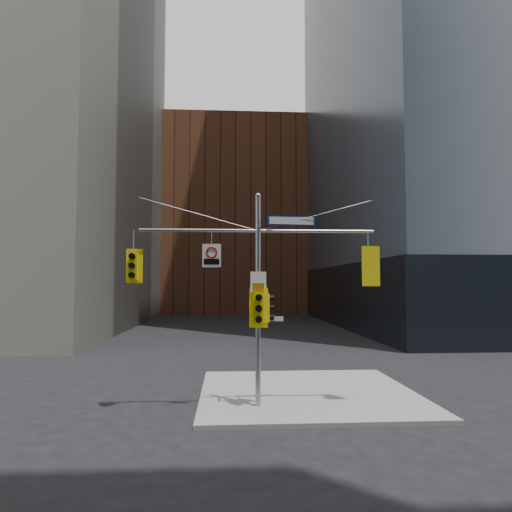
{
  "coord_description": "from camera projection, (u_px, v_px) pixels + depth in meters",
  "views": [
    {
      "loc": [
        -1.03,
        -13.38,
        4.2
      ],
      "look_at": [
        -0.07,
        2.0,
        5.14
      ],
      "focal_mm": 32.0,
      "sensor_mm": 36.0,
      "label": 1
    }
  ],
  "objects": [
    {
      "name": "ground",
      "position": [
        263.0,
        430.0,
        13.14
      ],
      "size": [
        160.0,
        160.0,
        0.0
      ],
      "primitive_type": "plane",
      "color": "black",
      "rests_on": "ground"
    },
    {
      "name": "sidewalk_corner",
      "position": [
        307.0,
        393.0,
        17.25
      ],
      "size": [
        8.0,
        8.0,
        0.15
      ],
      "primitive_type": "cube",
      "color": "gray",
      "rests_on": "ground"
    },
    {
      "name": "street_sign_blade",
      "position": [
        292.0,
        221.0,
        15.58
      ],
      "size": [
        1.64,
        0.2,
        0.32
      ],
      "rotation": [
        0.0,
        0.0,
        0.1
      ],
      "color": "#10279B",
      "rests_on": "ground"
    },
    {
      "name": "podium_ne",
      "position": [
        510.0,
        295.0,
        46.93
      ],
      "size": [
        36.4,
        36.4,
        6.0
      ],
      "primitive_type": "cube",
      "color": "black",
      "rests_on": "ground"
    },
    {
      "name": "street_blade_ns",
      "position": [
        257.0,
        322.0,
        15.75
      ],
      "size": [
        0.06,
        0.81,
        0.16
      ],
      "rotation": [
        0.0,
        0.0,
        0.03
      ],
      "color": "#145926",
      "rests_on": "ground"
    },
    {
      "name": "signal_assembly",
      "position": [
        258.0,
        277.0,
        15.39
      ],
      "size": [
        8.0,
        0.8,
        7.3
      ],
      "color": "gray",
      "rests_on": "ground"
    },
    {
      "name": "traffic_light_east_arm",
      "position": [
        368.0,
        266.0,
        15.65
      ],
      "size": [
        0.65,
        0.57,
        1.36
      ],
      "rotation": [
        0.0,
        0.0,
        3.31
      ],
      "color": "yellow",
      "rests_on": "ground"
    },
    {
      "name": "brick_midrise",
      "position": [
        234.0,
        222.0,
        71.77
      ],
      "size": [
        26.0,
        20.0,
        28.0
      ],
      "primitive_type": "cube",
      "color": "brown",
      "rests_on": "ground"
    },
    {
      "name": "regulatory_sign_arm",
      "position": [
        212.0,
        255.0,
        15.32
      ],
      "size": [
        0.63,
        0.1,
        0.78
      ],
      "rotation": [
        0.0,
        0.0,
        -0.08
      ],
      "color": "silver",
      "rests_on": "ground"
    },
    {
      "name": "traffic_light_pole_side",
      "position": [
        268.0,
        308.0,
        15.35
      ],
      "size": [
        0.38,
        0.33,
        0.96
      ],
      "rotation": [
        0.0,
        0.0,
        1.49
      ],
      "color": "yellow",
      "rests_on": "ground"
    },
    {
      "name": "regulatory_sign_pole",
      "position": [
        258.0,
        283.0,
        15.27
      ],
      "size": [
        0.54,
        0.08,
        0.7
      ],
      "rotation": [
        0.0,
        0.0,
        0.1
      ],
      "color": "silver",
      "rests_on": "ground"
    },
    {
      "name": "traffic_light_west_arm",
      "position": [
        133.0,
        266.0,
        15.17
      ],
      "size": [
        0.55,
        0.44,
        1.15
      ],
      "rotation": [
        0.0,
        0.0,
        -0.05
      ],
      "color": "yellow",
      "rests_on": "ground"
    },
    {
      "name": "street_blade_ew",
      "position": [
        271.0,
        319.0,
        15.34
      ],
      "size": [
        0.8,
        0.12,
        0.16
      ],
      "rotation": [
        0.0,
        0.0,
        -0.11
      ],
      "color": "silver",
      "rests_on": "ground"
    },
    {
      "name": "traffic_light_pole_front",
      "position": [
        259.0,
        308.0,
        15.06
      ],
      "size": [
        0.63,
        0.51,
        1.31
      ],
      "rotation": [
        0.0,
        0.0,
        -0.06
      ],
      "color": "yellow",
      "rests_on": "ground"
    }
  ]
}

